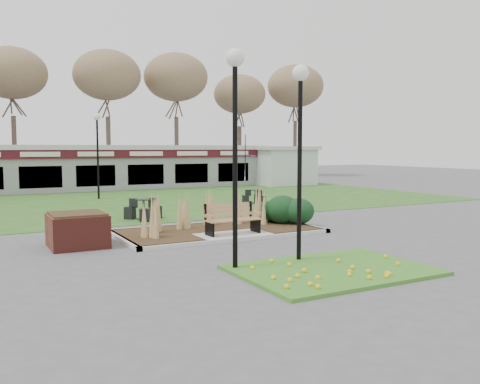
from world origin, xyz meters
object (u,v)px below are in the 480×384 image
service_hut (284,165)px  bistro_set_c (255,199)px  brick_planter (77,230)px  patio_umbrella (245,167)px  food_pavilion (91,167)px  lamp_post_near_right (300,119)px  lamp_post_near_left (235,110)px  bistro_set_b (143,213)px  park_bench (232,218)px  lamp_post_mid_right (97,137)px

service_hut → bistro_set_c: service_hut is taller
brick_planter → patio_umbrella: bearing=46.1°
food_pavilion → lamp_post_near_right: lamp_post_near_right is taller
food_pavilion → service_hut: food_pavilion is taller
lamp_post_near_left → bistro_set_c: size_ratio=4.07×
bistro_set_b → bistro_set_c: bistro_set_b is taller
lamp_post_near_right → bistro_set_b: bearing=97.1°
brick_planter → park_bench: bearing=-9.7°
lamp_post_near_right → bistro_set_b: (-1.07, 8.67, -3.11)m
lamp_post_mid_right → patio_umbrella: bearing=0.2°
park_bench → brick_planter: park_bench is taller
bistro_set_c → lamp_post_near_left: bearing=-121.9°
lamp_post_near_left → lamp_post_near_right: (1.71, 0.00, -0.16)m
food_pavilion → lamp_post_near_left: bearing=-94.5°
lamp_post_mid_right → patio_umbrella: size_ratio=1.87×
lamp_post_near_right → lamp_post_mid_right: size_ratio=1.02×
brick_planter → lamp_post_near_right: (4.26, -4.50, 2.91)m
lamp_post_near_left → lamp_post_near_right: lamp_post_near_left is taller
lamp_post_near_right → bistro_set_c: size_ratio=3.89×
lamp_post_mid_right → bistro_set_b: size_ratio=3.23×
brick_planter → food_pavilion: (4.40, 18.96, 1.00)m
lamp_post_near_left → service_hut: bearing=54.5°
lamp_post_near_right → park_bench: bearing=87.9°
park_bench → service_hut: size_ratio=0.39×
brick_planter → bistro_set_b: 5.25m
lamp_post_near_left → patio_umbrella: size_ratio=2.00×
bistro_set_c → patio_umbrella: size_ratio=0.49×
bistro_set_c → patio_umbrella: (2.65, 5.80, 1.31)m
bistro_set_b → bistro_set_c: 7.17m
park_bench → lamp_post_near_left: 5.12m
food_pavilion → patio_umbrella: 10.05m
brick_planter → bistro_set_c: 12.05m
food_pavilion → lamp_post_near_left: 23.63m
brick_planter → bistro_set_c: brick_planter is taller
park_bench → lamp_post_near_left: bearing=-116.3°
food_pavilion → park_bench: bearing=-90.0°
service_hut → lamp_post_near_left: size_ratio=0.91×
lamp_post_near_right → patio_umbrella: bearing=64.9°
lamp_post_near_left → lamp_post_near_right: size_ratio=1.05×
lamp_post_near_right → bistro_set_c: lamp_post_near_right is taller
service_hut → lamp_post_mid_right: size_ratio=0.97×
lamp_post_near_left → bistro_set_c: 14.03m
food_pavilion → bistro_set_c: bearing=-65.8°
service_hut → park_bench: bearing=-127.3°
park_bench → bistro_set_b: (-1.21, 4.92, -0.31)m
food_pavilion → patio_umbrella: (8.00, -6.09, 0.07)m
lamp_post_near_right → bistro_set_b: size_ratio=3.31×
lamp_post_near_left → lamp_post_mid_right: bearing=86.9°
lamp_post_mid_right → bistro_set_c: bearing=-42.6°
food_pavilion → bistro_set_b: food_pavilion is taller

